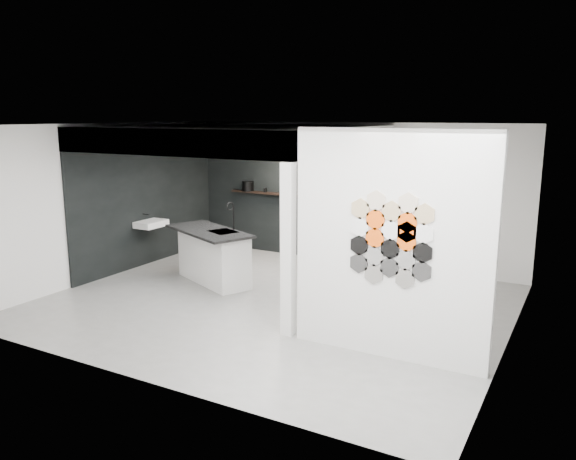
{
  "coord_description": "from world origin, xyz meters",
  "views": [
    {
      "loc": [
        4.31,
        -7.34,
        2.95
      ],
      "look_at": [
        0.1,
        0.3,
        1.15
      ],
      "focal_mm": 35.0,
      "sensor_mm": 36.0,
      "label": 1
    }
  ],
  "objects_px": {
    "partition_panel": "(390,246)",
    "wall_basin": "(151,224)",
    "kettle": "(340,194)",
    "glass_vase": "(353,196)",
    "utensil_cup": "(265,190)",
    "bottle_dark": "(286,189)",
    "kitchen_island": "(213,255)",
    "stockpot": "(248,186)",
    "glass_bowl": "(353,196)"
  },
  "relations": [
    {
      "from": "bottle_dark",
      "to": "glass_vase",
      "type": "bearing_deg",
      "value": 0.0
    },
    {
      "from": "kettle",
      "to": "glass_vase",
      "type": "height_order",
      "value": "kettle"
    },
    {
      "from": "partition_panel",
      "to": "kitchen_island",
      "type": "relative_size",
      "value": 1.41
    },
    {
      "from": "bottle_dark",
      "to": "utensil_cup",
      "type": "distance_m",
      "value": 0.52
    },
    {
      "from": "partition_panel",
      "to": "stockpot",
      "type": "height_order",
      "value": "partition_panel"
    },
    {
      "from": "stockpot",
      "to": "partition_panel",
      "type": "bearing_deg",
      "value": -40.44
    },
    {
      "from": "stockpot",
      "to": "glass_vase",
      "type": "distance_m",
      "value": 2.46
    },
    {
      "from": "kettle",
      "to": "partition_panel",
      "type": "bearing_deg",
      "value": -69.86
    },
    {
      "from": "stockpot",
      "to": "bottle_dark",
      "type": "bearing_deg",
      "value": 0.0
    },
    {
      "from": "bottle_dark",
      "to": "kettle",
      "type": "bearing_deg",
      "value": 0.0
    },
    {
      "from": "stockpot",
      "to": "glass_vase",
      "type": "xyz_separation_m",
      "value": [
        2.46,
        0.0,
        -0.04
      ]
    },
    {
      "from": "partition_panel",
      "to": "kitchen_island",
      "type": "height_order",
      "value": "partition_panel"
    },
    {
      "from": "wall_basin",
      "to": "glass_bowl",
      "type": "xyz_separation_m",
      "value": [
        3.39,
        2.07,
        0.52
      ]
    },
    {
      "from": "glass_bowl",
      "to": "bottle_dark",
      "type": "bearing_deg",
      "value": 180.0
    },
    {
      "from": "kitchen_island",
      "to": "wall_basin",
      "type": "bearing_deg",
      "value": -165.7
    },
    {
      "from": "glass_bowl",
      "to": "utensil_cup",
      "type": "bearing_deg",
      "value": 180.0
    },
    {
      "from": "partition_panel",
      "to": "wall_basin",
      "type": "relative_size",
      "value": 4.67
    },
    {
      "from": "wall_basin",
      "to": "bottle_dark",
      "type": "bearing_deg",
      "value": 47.7
    },
    {
      "from": "kitchen_island",
      "to": "kettle",
      "type": "distance_m",
      "value": 2.89
    },
    {
      "from": "partition_panel",
      "to": "glass_bowl",
      "type": "xyz_separation_m",
      "value": [
        -2.08,
        3.87,
        -0.03
      ]
    },
    {
      "from": "utensil_cup",
      "to": "kettle",
      "type": "bearing_deg",
      "value": 0.0
    },
    {
      "from": "wall_basin",
      "to": "glass_bowl",
      "type": "bearing_deg",
      "value": 31.35
    },
    {
      "from": "partition_panel",
      "to": "glass_vase",
      "type": "bearing_deg",
      "value": 118.23
    },
    {
      "from": "glass_bowl",
      "to": "glass_vase",
      "type": "height_order",
      "value": "glass_vase"
    },
    {
      "from": "partition_panel",
      "to": "kettle",
      "type": "relative_size",
      "value": 15.99
    },
    {
      "from": "kitchen_island",
      "to": "glass_vase",
      "type": "xyz_separation_m",
      "value": [
        1.68,
        2.37,
        0.89
      ]
    },
    {
      "from": "stockpot",
      "to": "utensil_cup",
      "type": "bearing_deg",
      "value": 0.0
    },
    {
      "from": "wall_basin",
      "to": "glass_bowl",
      "type": "height_order",
      "value": "glass_bowl"
    },
    {
      "from": "stockpot",
      "to": "kettle",
      "type": "bearing_deg",
      "value": 0.0
    },
    {
      "from": "partition_panel",
      "to": "stockpot",
      "type": "distance_m",
      "value": 5.96
    },
    {
      "from": "partition_panel",
      "to": "wall_basin",
      "type": "xyz_separation_m",
      "value": [
        -5.46,
        1.8,
        -0.55
      ]
    },
    {
      "from": "kitchen_island",
      "to": "stockpot",
      "type": "bearing_deg",
      "value": 132.56
    },
    {
      "from": "stockpot",
      "to": "bottle_dark",
      "type": "xyz_separation_m",
      "value": [
        0.95,
        0.0,
        -0.01
      ]
    },
    {
      "from": "kettle",
      "to": "glass_vase",
      "type": "relative_size",
      "value": 1.42
    },
    {
      "from": "kitchen_island",
      "to": "kettle",
      "type": "height_order",
      "value": "kettle"
    },
    {
      "from": "glass_vase",
      "to": "utensil_cup",
      "type": "xyz_separation_m",
      "value": [
        -2.03,
        0.0,
        -0.02
      ]
    },
    {
      "from": "kitchen_island",
      "to": "glass_vase",
      "type": "distance_m",
      "value": 3.03
    },
    {
      "from": "kitchen_island",
      "to": "stockpot",
      "type": "distance_m",
      "value": 2.66
    },
    {
      "from": "utensil_cup",
      "to": "bottle_dark",
      "type": "bearing_deg",
      "value": 0.0
    },
    {
      "from": "wall_basin",
      "to": "kettle",
      "type": "relative_size",
      "value": 3.43
    },
    {
      "from": "wall_basin",
      "to": "kitchen_island",
      "type": "height_order",
      "value": "kitchen_island"
    },
    {
      "from": "kettle",
      "to": "kitchen_island",
      "type": "bearing_deg",
      "value": -131.74
    },
    {
      "from": "kitchen_island",
      "to": "glass_bowl",
      "type": "xyz_separation_m",
      "value": [
        1.68,
        2.37,
        0.87
      ]
    },
    {
      "from": "bottle_dark",
      "to": "partition_panel",
      "type": "bearing_deg",
      "value": -47.14
    },
    {
      "from": "glass_bowl",
      "to": "utensil_cup",
      "type": "relative_size",
      "value": 1.56
    },
    {
      "from": "wall_basin",
      "to": "glass_vase",
      "type": "distance_m",
      "value": 4.0
    },
    {
      "from": "wall_basin",
      "to": "stockpot",
      "type": "height_order",
      "value": "stockpot"
    },
    {
      "from": "glass_bowl",
      "to": "kettle",
      "type": "bearing_deg",
      "value": 180.0
    },
    {
      "from": "bottle_dark",
      "to": "kitchen_island",
      "type": "bearing_deg",
      "value": -94.07
    },
    {
      "from": "glass_vase",
      "to": "kitchen_island",
      "type": "bearing_deg",
      "value": -125.36
    }
  ]
}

